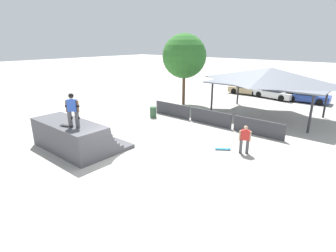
{
  "coord_description": "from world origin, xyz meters",
  "views": [
    {
      "loc": [
        9.33,
        -7.58,
        5.86
      ],
      "look_at": [
        -0.49,
        4.09,
        0.89
      ],
      "focal_mm": 28.0,
      "sensor_mm": 36.0,
      "label": 1
    }
  ],
  "objects": [
    {
      "name": "trash_bin",
      "position": [
        -4.66,
        7.19,
        0.42
      ],
      "size": [
        0.52,
        0.52,
        0.85
      ],
      "primitive_type": "cylinder",
      "color": "#385B3D",
      "rests_on": "ground"
    },
    {
      "name": "parked_car_blue",
      "position": [
        3.38,
        21.07,
        0.6
      ],
      "size": [
        4.11,
        1.91,
        1.27
      ],
      "rotation": [
        0.0,
        0.0,
        0.04
      ],
      "color": "navy",
      "rests_on": "ground"
    },
    {
      "name": "pavilion_shelter",
      "position": [
        2.12,
        13.49,
        3.25
      ],
      "size": [
        8.77,
        5.71,
        3.9
      ],
      "color": "#2D2D33",
      "rests_on": "ground"
    },
    {
      "name": "ground_plane",
      "position": [
        0.0,
        0.0,
        0.0
      ],
      "size": [
        160.0,
        160.0,
        0.0
      ],
      "primitive_type": "plane",
      "color": "#ADA8A0"
    },
    {
      "name": "tree_beside_pavilion",
      "position": [
        -5.55,
        12.42,
        4.52
      ],
      "size": [
        4.04,
        4.04,
        6.55
      ],
      "color": "brown",
      "rests_on": "ground"
    },
    {
      "name": "skateboard_on_ground",
      "position": [
        2.93,
        4.87,
        0.06
      ],
      "size": [
        0.8,
        0.64,
        0.09
      ],
      "rotation": [
        0.0,
        0.0,
        0.61
      ],
      "color": "red",
      "rests_on": "ground"
    },
    {
      "name": "parked_car_tan",
      "position": [
        -3.02,
        21.22,
        0.6
      ],
      "size": [
        4.1,
        1.89,
        1.27
      ],
      "rotation": [
        0.0,
        0.0,
        0.04
      ],
      "color": "tan",
      "rests_on": "ground"
    },
    {
      "name": "skateboard_on_deck",
      "position": [
        -2.95,
        -1.1,
        1.69
      ],
      "size": [
        0.79,
        0.43,
        0.09
      ],
      "rotation": [
        0.0,
        0.0,
        0.32
      ],
      "color": "silver",
      "rests_on": "quarter_pipe_ramp"
    },
    {
      "name": "parked_car_white",
      "position": [
        0.18,
        20.85,
        0.6
      ],
      "size": [
        4.46,
        2.48,
        1.27
      ],
      "rotation": [
        0.0,
        0.0,
        -0.19
      ],
      "color": "silver",
      "rests_on": "ground"
    },
    {
      "name": "barrier_fence",
      "position": [
        -0.13,
        8.48,
        0.53
      ],
      "size": [
        10.57,
        0.12,
        1.05
      ],
      "color": "#3D3D42",
      "rests_on": "ground"
    },
    {
      "name": "skater_on_deck",
      "position": [
        -2.6,
        -0.89,
        2.65
      ],
      "size": [
        0.7,
        0.58,
        1.77
      ],
      "rotation": [
        0.0,
        0.0,
        0.63
      ],
      "color": "#4C4C51",
      "rests_on": "quarter_pipe_ramp"
    },
    {
      "name": "quarter_pipe_ramp",
      "position": [
        -3.63,
        -0.39,
        0.72
      ],
      "size": [
        4.96,
        3.51,
        1.63
      ],
      "color": "#4C4C51",
      "rests_on": "ground"
    },
    {
      "name": "bystander_walking",
      "position": [
        4.01,
        5.17,
        0.88
      ],
      "size": [
        0.6,
        0.41,
        1.59
      ],
      "rotation": [
        0.0,
        0.0,
        3.67
      ],
      "color": "#4C4C51",
      "rests_on": "ground"
    }
  ]
}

